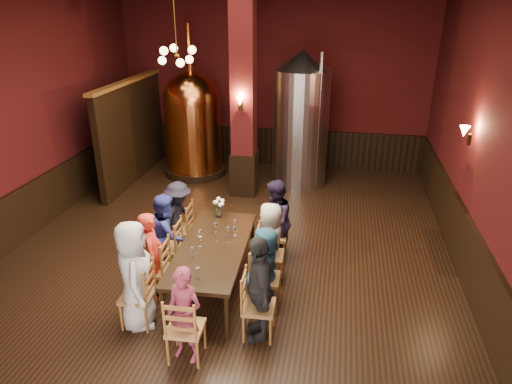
% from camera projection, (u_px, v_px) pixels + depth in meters
% --- Properties ---
extents(room, '(10.00, 10.02, 4.50)m').
position_uv_depth(room, '(225.00, 133.00, 7.33)').
color(room, black).
rests_on(room, ground).
extents(wainscot_right, '(0.08, 9.90, 1.00)m').
position_uv_depth(wainscot_right, '(467.00, 250.00, 7.34)').
color(wainscot_right, black).
rests_on(wainscot_right, ground).
extents(wainscot_back, '(7.90, 0.08, 1.00)m').
position_uv_depth(wainscot_back, '(272.00, 146.00, 12.50)').
color(wainscot_back, black).
rests_on(wainscot_back, ground).
extents(wainscot_left, '(0.08, 9.90, 1.00)m').
position_uv_depth(wainscot_left, '(26.00, 211.00, 8.69)').
color(wainscot_left, black).
rests_on(wainscot_left, ground).
extents(column, '(0.58, 0.58, 4.50)m').
position_uv_depth(column, '(244.00, 98.00, 9.92)').
color(column, '#440E10').
rests_on(column, ground).
extents(partition, '(0.22, 3.50, 2.40)m').
position_uv_depth(partition, '(132.00, 133.00, 11.18)').
color(partition, black).
rests_on(partition, ground).
extents(pendant_cluster, '(0.90, 0.90, 1.70)m').
position_uv_depth(pendant_cluster, '(177.00, 55.00, 9.93)').
color(pendant_cluster, '#A57226').
rests_on(pendant_cluster, room).
extents(sconce_wall, '(0.20, 0.20, 0.36)m').
position_uv_depth(sconce_wall, '(470.00, 135.00, 7.41)').
color(sconce_wall, black).
rests_on(sconce_wall, room).
extents(sconce_column, '(0.20, 0.20, 0.36)m').
position_uv_depth(sconce_column, '(241.00, 103.00, 9.66)').
color(sconce_column, black).
rests_on(sconce_column, column).
extents(dining_table, '(1.11, 2.44, 0.75)m').
position_uv_depth(dining_table, '(213.00, 249.00, 7.01)').
color(dining_table, black).
rests_on(dining_table, ground).
extents(chair_0, '(0.48, 0.48, 0.92)m').
position_uv_depth(chair_0, '(137.00, 296.00, 6.29)').
color(chair_0, '#976426').
rests_on(chair_0, ground).
extents(person_0, '(0.76, 0.91, 1.58)m').
position_uv_depth(person_0, '(135.00, 275.00, 6.16)').
color(person_0, silver).
rests_on(person_0, ground).
extents(chair_1, '(0.48, 0.48, 0.92)m').
position_uv_depth(chair_1, '(154.00, 269.00, 6.91)').
color(chair_1, '#976426').
rests_on(chair_1, ground).
extents(person_1, '(0.47, 0.59, 1.40)m').
position_uv_depth(person_1, '(152.00, 255.00, 6.81)').
color(person_1, red).
rests_on(person_1, ground).
extents(chair_2, '(0.48, 0.48, 0.92)m').
position_uv_depth(chair_2, '(168.00, 248.00, 7.51)').
color(chair_2, '#976426').
rests_on(chair_2, ground).
extents(person_2, '(0.55, 0.76, 1.41)m').
position_uv_depth(person_2, '(167.00, 234.00, 7.41)').
color(person_2, '#2B3591').
rests_on(person_2, ground).
extents(chair_3, '(0.48, 0.48, 0.92)m').
position_uv_depth(chair_3, '(180.00, 229.00, 8.12)').
color(chair_3, '#976426').
rests_on(chair_3, ground).
extents(person_3, '(0.62, 0.93, 1.35)m').
position_uv_depth(person_3, '(179.00, 218.00, 8.03)').
color(person_3, black).
rests_on(person_3, ground).
extents(chair_4, '(0.48, 0.48, 0.92)m').
position_uv_depth(chair_4, '(259.00, 306.00, 6.07)').
color(chair_4, '#976426').
rests_on(chair_4, ground).
extents(person_4, '(0.67, 0.96, 1.51)m').
position_uv_depth(person_4, '(259.00, 288.00, 5.96)').
color(person_4, black).
rests_on(person_4, ground).
extents(chair_5, '(0.48, 0.48, 0.92)m').
position_uv_depth(chair_5, '(265.00, 278.00, 6.68)').
color(chair_5, '#976426').
rests_on(chair_5, ground).
extents(person_5, '(0.53, 1.23, 1.29)m').
position_uv_depth(person_5, '(265.00, 267.00, 6.61)').
color(person_5, teal).
rests_on(person_5, ground).
extents(chair_6, '(0.48, 0.48, 0.92)m').
position_uv_depth(chair_6, '(270.00, 255.00, 7.28)').
color(chair_6, '#976426').
rests_on(chair_6, ground).
extents(person_6, '(0.47, 0.69, 1.36)m').
position_uv_depth(person_6, '(270.00, 243.00, 7.20)').
color(person_6, '#B7AEA2').
rests_on(person_6, ground).
extents(chair_7, '(0.48, 0.48, 0.92)m').
position_uv_depth(chair_7, '(275.00, 235.00, 7.90)').
color(chair_7, '#976426').
rests_on(chair_7, ground).
extents(person_7, '(0.37, 0.72, 1.47)m').
position_uv_depth(person_7, '(275.00, 221.00, 7.79)').
color(person_7, black).
rests_on(person_7, ground).
extents(chair_8, '(0.48, 0.48, 0.92)m').
position_uv_depth(chair_8, '(186.00, 328.00, 5.68)').
color(chair_8, '#976426').
rests_on(chair_8, ground).
extents(person_8, '(0.53, 0.41, 1.30)m').
position_uv_depth(person_8, '(185.00, 315.00, 5.61)').
color(person_8, '#872D44').
rests_on(person_8, ground).
extents(copper_kettle, '(1.69, 1.69, 3.71)m').
position_uv_depth(copper_kettle, '(193.00, 123.00, 11.48)').
color(copper_kettle, black).
rests_on(copper_kettle, ground).
extents(steel_vessel, '(1.51, 1.51, 3.19)m').
position_uv_depth(steel_vessel, '(301.00, 120.00, 10.79)').
color(steel_vessel, '#B2B2B7').
rests_on(steel_vessel, ground).
extents(rose_vase, '(0.21, 0.21, 0.35)m').
position_uv_depth(rose_vase, '(219.00, 205.00, 7.82)').
color(rose_vase, white).
rests_on(rose_vase, dining_table).
extents(wine_glass_0, '(0.07, 0.07, 0.17)m').
position_uv_depth(wine_glass_0, '(228.00, 232.00, 7.22)').
color(wine_glass_0, white).
rests_on(wine_glass_0, dining_table).
extents(wine_glass_1, '(0.07, 0.07, 0.17)m').
position_uv_depth(wine_glass_1, '(200.00, 235.00, 7.12)').
color(wine_glass_1, white).
rests_on(wine_glass_1, dining_table).
extents(wine_glass_2, '(0.07, 0.07, 0.17)m').
position_uv_depth(wine_glass_2, '(193.00, 253.00, 6.63)').
color(wine_glass_2, white).
rests_on(wine_glass_2, dining_table).
extents(wine_glass_3, '(0.07, 0.07, 0.17)m').
position_uv_depth(wine_glass_3, '(216.00, 228.00, 7.35)').
color(wine_glass_3, white).
rests_on(wine_glass_3, dining_table).
extents(wine_glass_4, '(0.07, 0.07, 0.17)m').
position_uv_depth(wine_glass_4, '(234.00, 232.00, 7.23)').
color(wine_glass_4, white).
rests_on(wine_glass_4, dining_table).
extents(wine_glass_5, '(0.07, 0.07, 0.17)m').
position_uv_depth(wine_glass_5, '(198.00, 273.00, 6.13)').
color(wine_glass_5, white).
rests_on(wine_glass_5, dining_table).
extents(wine_glass_6, '(0.07, 0.07, 0.17)m').
position_uv_depth(wine_glass_6, '(200.00, 242.00, 6.93)').
color(wine_glass_6, white).
rests_on(wine_glass_6, dining_table).
extents(wine_glass_7, '(0.07, 0.07, 0.17)m').
position_uv_depth(wine_glass_7, '(235.00, 225.00, 7.44)').
color(wine_glass_7, white).
rests_on(wine_glass_7, dining_table).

